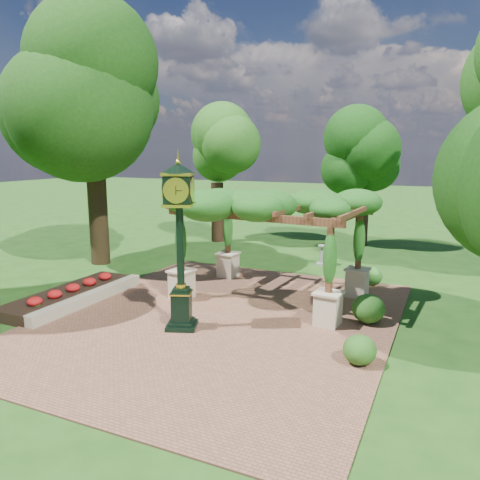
% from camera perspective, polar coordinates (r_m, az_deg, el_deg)
% --- Properties ---
extents(ground, '(120.00, 120.00, 0.00)m').
position_cam_1_polar(ground, '(13.56, -4.48, -11.01)').
color(ground, '#1E4714').
rests_on(ground, ground).
extents(brick_plaza, '(10.00, 12.00, 0.04)m').
position_cam_1_polar(brick_plaza, '(14.37, -2.52, -9.61)').
color(brick_plaza, brown).
rests_on(brick_plaza, ground).
extents(border_wall, '(0.35, 5.00, 0.40)m').
position_cam_1_polar(border_wall, '(16.46, -17.87, -6.79)').
color(border_wall, '#C6B793').
rests_on(border_wall, ground).
extents(flower_bed, '(1.50, 5.00, 0.36)m').
position_cam_1_polar(flower_bed, '(17.07, -20.12, -6.38)').
color(flower_bed, red).
rests_on(flower_bed, ground).
extents(pedestal_clock, '(1.21, 1.21, 4.77)m').
position_cam_1_polar(pedestal_clock, '(13.01, -7.37, 1.07)').
color(pedestal_clock, black).
rests_on(pedestal_clock, brick_plaza).
extents(pergola, '(6.33, 4.26, 3.81)m').
position_cam_1_polar(pergola, '(15.73, 3.79, 3.84)').
color(pergola, beige).
rests_on(pergola, brick_plaza).
extents(sundial, '(0.54, 0.54, 0.90)m').
position_cam_1_polar(sundial, '(21.20, 10.10, -1.96)').
color(sundial, gray).
rests_on(sundial, ground).
extents(shrub_front, '(0.87, 0.87, 0.72)m').
position_cam_1_polar(shrub_front, '(11.73, 14.38, -12.84)').
color(shrub_front, '#255418').
rests_on(shrub_front, brick_plaza).
extents(shrub_mid, '(0.97, 0.97, 0.86)m').
position_cam_1_polar(shrub_mid, '(14.39, 15.37, -8.07)').
color(shrub_mid, '#245518').
rests_on(shrub_mid, brick_plaza).
extents(shrub_back, '(0.86, 0.86, 0.68)m').
position_cam_1_polar(shrub_back, '(18.38, 15.81, -4.24)').
color(shrub_back, '#28661D').
rests_on(shrub_back, brick_plaza).
extents(tree_west_near, '(5.33, 5.33, 10.70)m').
position_cam_1_polar(tree_west_near, '(21.75, -17.67, 16.45)').
color(tree_west_near, '#302213').
rests_on(tree_west_near, ground).
extents(tree_west_far, '(3.43, 3.43, 8.46)m').
position_cam_1_polar(tree_west_far, '(25.98, -2.86, 12.47)').
color(tree_west_far, '#332013').
rests_on(tree_west_far, ground).
extents(tree_north, '(3.43, 3.43, 7.35)m').
position_cam_1_polar(tree_north, '(25.57, 15.03, 10.45)').
color(tree_north, '#321E14').
rests_on(tree_north, ground).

